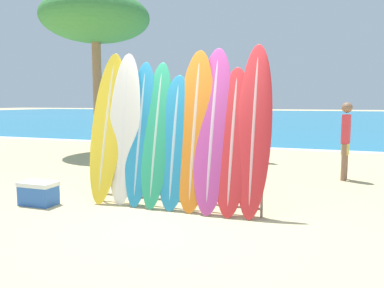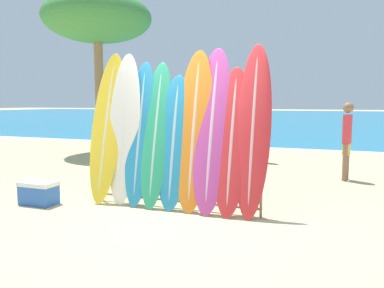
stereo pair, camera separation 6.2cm
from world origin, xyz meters
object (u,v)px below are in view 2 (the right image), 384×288
Objects in this scene: surfboard_slot_3 at (156,134)px; person_near_water at (261,131)px; surfboard_slot_1 at (124,129)px; surfboard_slot_2 at (140,133)px; surfboard_slot_6 at (212,130)px; surfboard_slot_4 at (174,142)px; person_mid_beach at (225,125)px; person_far_left at (347,138)px; palm_tree at (97,19)px; surfboard_slot_7 at (232,141)px; surfboard_rack at (174,177)px; surfboard_slot_0 at (107,127)px; surfboard_slot_5 at (194,130)px; surfboard_slot_8 at (253,130)px; cooler_box at (39,193)px.

surfboard_slot_3 is 4.98m from person_near_water.
surfboard_slot_1 is 1.07× the size of surfboard_slot_3.
surfboard_slot_6 reaches higher than surfboard_slot_2.
surfboard_slot_1 reaches higher than surfboard_slot_4.
person_mid_beach is at bearing 103.46° from surfboard_slot_6.
person_far_left is 8.35m from palm_tree.
palm_tree is at bearing 133.09° from surfboard_slot_4.
surfboard_slot_2 is at bearing -50.54° from palm_tree.
person_near_water is 0.31× the size of palm_tree.
surfboard_slot_4 is 0.63m from surfboard_slot_6.
surfboard_slot_6 reaches higher than surfboard_slot_7.
surfboard_slot_6 is (0.60, 0.05, 0.20)m from surfboard_slot_4.
person_mid_beach is 1.06× the size of person_far_left.
palm_tree is at bearing -115.79° from person_mid_beach.
surfboard_slot_2 reaches higher than person_mid_beach.
surfboard_rack is at bearing -27.12° from person_mid_beach.
surfboard_slot_4 is at bearing -15.03° from person_near_water.
surfboard_slot_6 is at bearing 0.02° from surfboard_slot_0.
surfboard_slot_5 is 7.85m from palm_tree.
palm_tree is (-5.41, 5.10, 3.01)m from surfboard_slot_6.
surfboard_slot_8 reaches higher than person_near_water.
surfboard_rack is at bearing -2.95° from surfboard_slot_2.
surfboard_slot_8 is 3.56m from cooler_box.
surfboard_rack is at bearing -46.92° from palm_tree.
cooler_box is at bearing -167.28° from surfboard_slot_6.
surfboard_slot_8 is at bearing 0.36° from surfboard_slot_1.
surfboard_slot_6 is 4.90m from person_near_water.
surfboard_slot_6 is 1.14× the size of surfboard_slot_7.
surfboard_slot_3 is at bearing 175.70° from surfboard_slot_4.
surfboard_rack is 5.86m from person_mid_beach.
surfboard_slot_8 is 1.60× the size of person_near_water.
surfboard_slot_0 is 0.49× the size of palm_tree.
person_mid_beach reaches higher than cooler_box.
surfboard_slot_4 is 0.95× the size of surfboard_slot_7.
surfboard_slot_8 reaches higher than surfboard_slot_3.
surfboard_slot_8 is (0.90, -0.00, 0.02)m from surfboard_slot_5.
person_near_water is at bearing 64.63° from cooler_box.
surfboard_slot_7 is at bearing -41.89° from palm_tree.
cooler_box is (-2.13, -0.57, -0.85)m from surfboard_slot_4.
surfboard_slot_8 is at bearing 0.32° from surfboard_slot_2.
surfboard_slot_3 is 3.89× the size of cooler_box.
surfboard_slot_4 is 0.83× the size of surfboard_slot_8.
cooler_box is (-4.70, -3.74, -0.71)m from person_far_left.
palm_tree is (-4.82, 5.15, 3.22)m from surfboard_slot_4.
surfboard_slot_3 is at bearing -0.80° from surfboard_slot_2.
surfboard_slot_5 is at bearing 7.32° from surfboard_slot_4.
surfboard_rack is at bearing 14.85° from cooler_box.
surfboard_slot_2 is 5.76m from person_mid_beach.
surfboard_slot_5 reaches higher than surfboard_slot_1.
surfboard_slot_3 is 0.45× the size of palm_tree.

